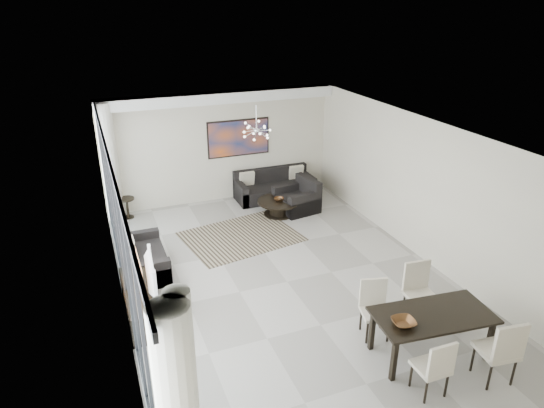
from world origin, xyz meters
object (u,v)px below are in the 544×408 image
coffee_table (279,207)px  dining_table (432,319)px  television (146,274)px  sofa_main (274,188)px  tv_console (140,303)px

coffee_table → dining_table: dining_table is taller
television → sofa_main: bearing=-39.8°
tv_console → dining_table: bearing=-33.3°
coffee_table → tv_console: size_ratio=0.63×
coffee_table → dining_table: bearing=-88.3°
television → dining_table: size_ratio=0.55×
tv_console → television: (0.16, -0.04, 0.56)m
television → dining_table: television is taller
coffee_table → television: television is taller
coffee_table → sofa_main: 1.15m
coffee_table → tv_console: 4.86m
coffee_table → television: (-3.63, -3.08, 0.61)m
coffee_table → tv_console: tv_console is taller
sofa_main → tv_console: bearing=-134.8°
sofa_main → coffee_table: bearing=-106.0°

